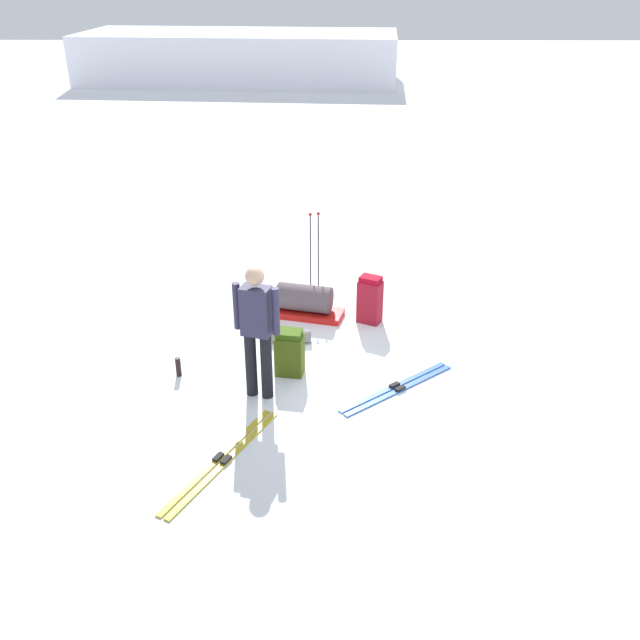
% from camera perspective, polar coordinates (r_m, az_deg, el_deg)
% --- Properties ---
extents(ground_plane, '(80.00, 80.00, 0.00)m').
position_cam_1_polar(ground_plane, '(9.25, -0.00, -3.85)').
color(ground_plane, white).
extents(distant_snow_ridge, '(13.42, 5.98, 1.96)m').
position_cam_1_polar(distant_snow_ridge, '(31.94, -6.46, 20.36)').
color(distant_snow_ridge, white).
rests_on(distant_snow_ridge, ground_plane).
extents(skier_standing, '(0.55, 0.31, 1.70)m').
position_cam_1_polar(skier_standing, '(8.25, -5.12, -0.48)').
color(skier_standing, black).
rests_on(skier_standing, ground_plane).
extents(ski_pair_near, '(1.49, 1.25, 0.05)m').
position_cam_1_polar(ski_pair_near, '(8.86, 6.25, -5.49)').
color(ski_pair_near, '#2C5BAC').
rests_on(ski_pair_near, ground_plane).
extents(ski_pair_far, '(1.07, 1.85, 0.05)m').
position_cam_1_polar(ski_pair_far, '(7.73, -7.90, -11.13)').
color(ski_pair_far, gold).
rests_on(ski_pair_far, ground_plane).
extents(backpack_large_dark, '(0.39, 0.35, 0.72)m').
position_cam_1_polar(backpack_large_dark, '(10.25, 4.05, 1.63)').
color(backpack_large_dark, maroon).
rests_on(backpack_large_dark, ground_plane).
extents(backpack_bright, '(0.39, 0.32, 0.61)m').
position_cam_1_polar(backpack_bright, '(8.99, -2.47, -2.66)').
color(backpack_bright, '#415211').
rests_on(backpack_bright, ground_plane).
extents(ski_poles_planted_near, '(0.19, 0.11, 1.34)m').
position_cam_1_polar(ski_poles_planted_near, '(10.98, -0.46, 5.72)').
color(ski_poles_planted_near, '#20232A').
rests_on(ski_poles_planted_near, ground_plane).
extents(gear_sled, '(1.22, 0.72, 0.49)m').
position_cam_1_polar(gear_sled, '(10.46, -1.27, 1.48)').
color(gear_sled, red).
rests_on(gear_sled, ground_plane).
extents(sleeping_mat_rolled, '(0.55, 0.18, 0.18)m').
position_cam_1_polar(sleeping_mat_rolled, '(9.81, -2.33, -1.31)').
color(sleeping_mat_rolled, gray).
rests_on(sleeping_mat_rolled, ground_plane).
extents(thermos_bottle, '(0.07, 0.07, 0.26)m').
position_cam_1_polar(thermos_bottle, '(9.19, -11.37, -3.73)').
color(thermos_bottle, black).
rests_on(thermos_bottle, ground_plane).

